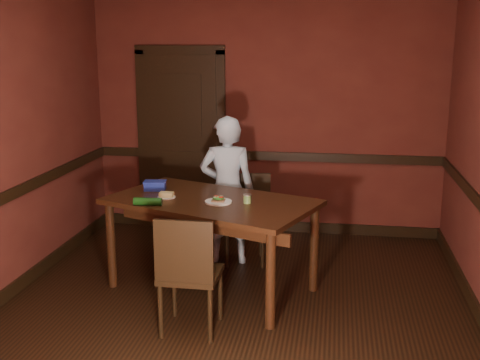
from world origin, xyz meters
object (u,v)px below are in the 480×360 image
(chair_far, at_px, (244,220))
(sandwich_plate, at_px, (218,201))
(person, at_px, (227,190))
(cheese_saucer, at_px, (166,195))
(dining_table, at_px, (212,245))
(chair_near, at_px, (191,272))
(food_tub, at_px, (155,185))
(sauce_jar, at_px, (247,199))

(chair_far, distance_m, sandwich_plate, 0.91)
(person, bearing_deg, cheese_saucer, 51.21)
(dining_table, xyz_separation_m, chair_near, (0.00, -0.80, 0.06))
(person, relative_size, food_tub, 6.66)
(dining_table, distance_m, food_tub, 0.79)
(chair_far, height_order, person, person)
(food_tub, bearing_deg, cheese_saucer, -63.12)
(person, relative_size, cheese_saucer, 9.26)
(chair_far, height_order, sauce_jar, sauce_jar)
(chair_near, bearing_deg, food_tub, -60.25)
(person, height_order, cheese_saucer, person)
(chair_far, distance_m, chair_near, 1.52)
(cheese_saucer, bearing_deg, sauce_jar, -5.32)
(person, distance_m, food_tub, 0.77)
(dining_table, relative_size, sandwich_plate, 7.64)
(sandwich_plate, bearing_deg, cheese_saucer, 169.33)
(chair_near, relative_size, person, 0.63)
(dining_table, relative_size, sauce_jar, 22.31)
(chair_far, bearing_deg, chair_near, -107.14)
(chair_near, height_order, food_tub, chair_near)
(cheese_saucer, bearing_deg, dining_table, 0.06)
(chair_far, height_order, food_tub, food_tub)
(chair_far, xyz_separation_m, sauce_jar, (0.15, -0.78, 0.44))
(cheese_saucer, xyz_separation_m, food_tub, (-0.18, 0.25, 0.02))
(sauce_jar, xyz_separation_m, food_tub, (-0.92, 0.32, 0.00))
(chair_far, height_order, cheese_saucer, cheese_saucer)
(person, xyz_separation_m, food_tub, (-0.61, -0.45, 0.13))
(dining_table, bearing_deg, person, 109.78)
(dining_table, distance_m, sauce_jar, 0.57)
(person, bearing_deg, chair_near, 81.74)
(dining_table, height_order, chair_near, chair_near)
(dining_table, bearing_deg, cheese_saucer, -158.96)
(chair_near, xyz_separation_m, sandwich_plate, (0.08, 0.71, 0.38))
(sauce_jar, bearing_deg, person, 112.36)
(chair_near, distance_m, cheese_saucer, 0.98)
(dining_table, distance_m, sandwich_plate, 0.45)
(chair_far, xyz_separation_m, sandwich_plate, (-0.11, -0.80, 0.41))
(dining_table, height_order, chair_far, chair_far)
(person, distance_m, cheese_saucer, 0.83)
(chair_near, relative_size, sandwich_plate, 4.05)
(chair_far, relative_size, person, 0.59)
(chair_near, xyz_separation_m, person, (0.01, 1.50, 0.27))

